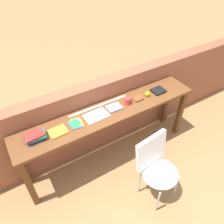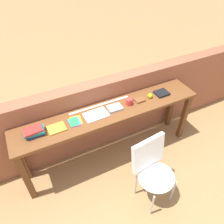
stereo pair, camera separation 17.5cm
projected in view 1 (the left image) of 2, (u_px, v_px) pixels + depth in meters
The scene contains 14 objects.
ground_plane at pixel (121, 168), 3.16m from camera, with size 40.00×40.00×0.00m, color #9E7547.
brick_wall_back at pixel (98, 115), 3.21m from camera, with size 6.00×0.20×1.12m, color #935138.
sideboard at pixel (110, 119), 2.87m from camera, with size 2.50×0.44×0.88m.
chair_white_moulded at pixel (157, 166), 2.57m from camera, with size 0.49×0.50×0.89m.
book_stack_leftmost at pixel (35, 136), 2.39m from camera, with size 0.24×0.17×0.09m.
magazine_cycling at pixel (58, 132), 2.49m from camera, with size 0.20×0.16×0.02m, color gold.
pamphlet_pile_colourful at pixel (76, 124), 2.60m from camera, with size 0.17×0.20×0.01m.
book_open_centre at pixel (96, 116), 2.70m from camera, with size 0.30×0.20×0.02m, color white.
book_grey_hardcover at pixel (114, 108), 2.81m from camera, with size 0.19×0.14×0.03m, color #9E9EA3.
mug at pixel (128, 101), 2.87m from camera, with size 0.11×0.08×0.09m.
leather_journal_brown at pixel (138, 99), 2.96m from camera, with size 0.13×0.10×0.02m, color brown.
sports_ball_small at pixel (147, 94), 3.00m from camera, with size 0.07×0.07×0.07m, color yellow.
book_repair_rightmost at pixel (158, 91), 3.09m from camera, with size 0.18×0.16×0.03m, color black.
ruler_metal_back_edge at pixel (99, 106), 2.86m from camera, with size 0.84×0.03×0.00m, color silver.
Camera 1 is at (-1.08, -1.51, 2.69)m, focal length 35.00 mm.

